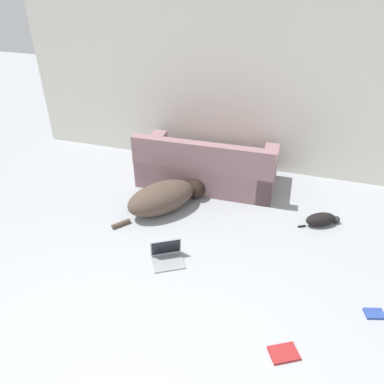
% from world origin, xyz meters
% --- Properties ---
extents(wall_back, '(6.68, 0.06, 2.67)m').
position_xyz_m(wall_back, '(0.00, 4.21, 1.33)').
color(wall_back, silver).
rests_on(wall_back, ground_plane).
extents(couch, '(1.93, 0.93, 0.77)m').
position_xyz_m(couch, '(-0.29, 3.53, 0.25)').
color(couch, gray).
rests_on(couch, ground_plane).
extents(dog, '(0.99, 1.18, 0.38)m').
position_xyz_m(dog, '(-0.62, 2.72, 0.18)').
color(dog, '#4C3D33').
rests_on(dog, ground_plane).
extents(cat, '(0.50, 0.33, 0.16)m').
position_xyz_m(cat, '(1.31, 2.97, 0.08)').
color(cat, black).
rests_on(cat, ground_plane).
extents(laptop_open, '(0.43, 0.41, 0.23)m').
position_xyz_m(laptop_open, '(-0.26, 1.83, 0.08)').
color(laptop_open, gray).
rests_on(laptop_open, ground_plane).
extents(book_red, '(0.28, 0.26, 0.02)m').
position_xyz_m(book_red, '(1.06, 1.04, 0.01)').
color(book_red, maroon).
rests_on(book_red, ground_plane).
extents(book_blue, '(0.20, 0.16, 0.02)m').
position_xyz_m(book_blue, '(1.81, 1.70, 0.01)').
color(book_blue, '#28428E').
rests_on(book_blue, ground_plane).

